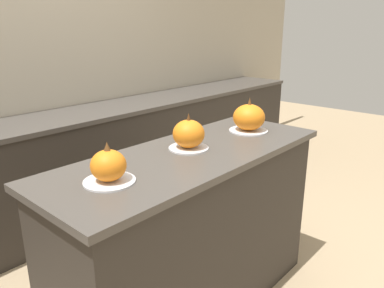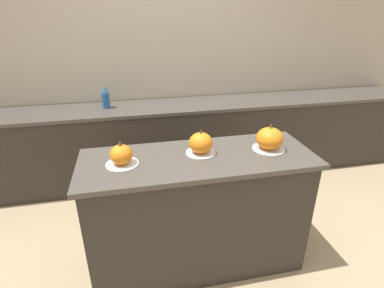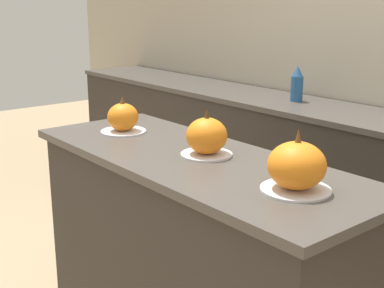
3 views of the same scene
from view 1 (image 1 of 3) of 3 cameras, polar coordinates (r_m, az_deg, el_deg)
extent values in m
cube|color=#B2A893|center=(3.27, -23.87, 10.41)|extent=(8.00, 0.06, 2.50)
cube|color=#2D2823|center=(2.13, 0.02, -13.93)|extent=(1.58, 0.55, 0.92)
cube|color=#47423D|center=(1.93, 0.03, -1.70)|extent=(1.64, 0.61, 0.03)
cube|color=#2D2823|center=(3.17, -19.53, -4.53)|extent=(6.00, 0.56, 0.87)
cube|color=#47423D|center=(3.04, -20.40, 3.45)|extent=(6.00, 0.60, 0.03)
cylinder|color=silver|center=(1.59, -12.46, -5.56)|extent=(0.22, 0.22, 0.01)
ellipsoid|color=orange|center=(1.57, -12.62, -3.21)|extent=(0.15, 0.15, 0.13)
cone|color=brown|center=(1.54, -12.82, -0.37)|extent=(0.03, 0.03, 0.04)
cylinder|color=silver|center=(1.97, -0.51, -0.61)|extent=(0.21, 0.21, 0.01)
ellipsoid|color=orange|center=(1.94, -0.51, 1.56)|extent=(0.17, 0.17, 0.15)
cone|color=#4C2D14|center=(1.92, -0.52, 4.16)|extent=(0.02, 0.02, 0.04)
cylinder|color=silver|center=(2.32, 8.58, 2.05)|extent=(0.24, 0.24, 0.01)
ellipsoid|color=orange|center=(2.30, 8.67, 4.04)|extent=(0.19, 0.19, 0.16)
cone|color=brown|center=(2.28, 8.79, 6.48)|extent=(0.02, 0.02, 0.05)
camera|label=2|loc=(1.14, 80.38, 20.28)|focal=28.00mm
camera|label=3|loc=(2.96, 45.18, 12.54)|focal=50.00mm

